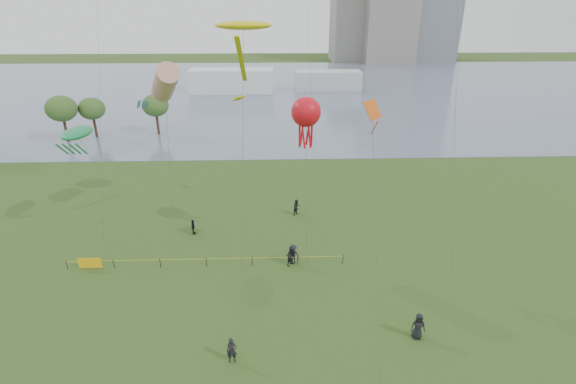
{
  "coord_description": "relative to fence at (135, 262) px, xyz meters",
  "views": [
    {
      "loc": [
        -1.01,
        -18.77,
        20.73
      ],
      "look_at": [
        0.0,
        10.0,
        8.0
      ],
      "focal_mm": 26.0,
      "sensor_mm": 36.0,
      "label": 1
    }
  ],
  "objects": [
    {
      "name": "spectator_c",
      "position": [
        4.01,
        5.78,
        0.23
      ],
      "size": [
        0.41,
        0.93,
        1.57
      ],
      "primitive_type": "imported",
      "rotation": [
        0.0,
        0.0,
        1.6
      ],
      "color": "black",
      "rests_on": "ground_plane"
    },
    {
      "name": "kite_stingray",
      "position": [
        9.75,
        6.49,
        18.76
      ],
      "size": [
        4.79,
        9.97,
        19.79
      ],
      "rotation": [
        0.0,
        0.0,
        -0.2
      ],
      "color": "#3F3F42"
    },
    {
      "name": "trees",
      "position": [
        -25.92,
        36.15,
        5.18
      ],
      "size": [
        31.47,
        15.26,
        8.99
      ],
      "color": "#321E17",
      "rests_on": "ground_plane"
    },
    {
      "name": "pavilion_right",
      "position": [
        27.18,
        85.75,
        1.95
      ],
      "size": [
        18.0,
        7.0,
        5.0
      ],
      "primitive_type": "cube",
      "color": "silver",
      "rests_on": "ground_plane"
    },
    {
      "name": "fence",
      "position": [
        0.0,
        0.0,
        0.0
      ],
      "size": [
        24.07,
        0.07,
        1.05
      ],
      "color": "black",
      "rests_on": "ground_plane"
    },
    {
      "name": "spectator_a",
      "position": [
        13.56,
        -0.05,
        0.3
      ],
      "size": [
        1.05,
        1.05,
        1.72
      ],
      "primitive_type": "imported",
      "rotation": [
        0.0,
        0.0,
        0.77
      ],
      "color": "black",
      "rests_on": "ground_plane"
    },
    {
      "name": "ground_plane",
      "position": [
        13.18,
        -12.25,
        -0.55
      ],
      "size": [
        400.0,
        400.0,
        0.0
      ],
      "primitive_type": "plane",
      "color": "#223C13"
    },
    {
      "name": "spectator_g",
      "position": [
        14.56,
        9.68,
        0.34
      ],
      "size": [
        1.09,
        1.09,
        1.79
      ],
      "primitive_type": "imported",
      "rotation": [
        0.0,
        0.0,
        0.77
      ],
      "color": "black",
      "rests_on": "ground_plane"
    },
    {
      "name": "kite_octopus",
      "position": [
        14.78,
        2.01,
        12.49
      ],
      "size": [
        2.4,
        3.22,
        14.31
      ],
      "rotation": [
        0.0,
        0.0,
        -0.13
      ],
      "color": "#3F3F42"
    },
    {
      "name": "kite_delta",
      "position": [
        18.91,
        -3.61,
        13.08
      ],
      "size": [
        1.7,
        12.28,
        15.0
      ],
      "rotation": [
        0.0,
        0.0,
        0.26
      ],
      "color": "#3F3F42"
    },
    {
      "name": "kite_windsock",
      "position": [
        2.78,
        6.19,
        14.23
      ],
      "size": [
        4.32,
        6.49,
        16.76
      ],
      "rotation": [
        0.0,
        0.0,
        0.08
      ],
      "color": "#3F3F42"
    },
    {
      "name": "building_low",
      "position": [
        45.18,
        155.75,
        13.45
      ],
      "size": [
        16.0,
        18.0,
        28.0
      ],
      "primitive_type": "cube",
      "color": "slate",
      "rests_on": "ground_plane"
    },
    {
      "name": "kite_creature",
      "position": [
        -5.25,
        5.42,
        10.04
      ],
      "size": [
        6.9,
        5.12,
        11.04
      ],
      "rotation": [
        0.0,
        0.0,
        0.2
      ],
      "color": "#3F3F42"
    },
    {
      "name": "building_mid",
      "position": [
        59.18,
        149.75,
        18.45
      ],
      "size": [
        20.0,
        20.0,
        38.0
      ],
      "primitive_type": "cube",
      "color": "gray",
      "rests_on": "ground_plane"
    },
    {
      "name": "spectator_d",
      "position": [
        21.78,
        -9.2,
        0.42
      ],
      "size": [
        1.0,
        0.69,
        1.95
      ],
      "primitive_type": "imported",
      "rotation": [
        0.0,
        0.0,
        -0.08
      ],
      "color": "black",
      "rests_on": "ground_plane"
    },
    {
      "name": "spectator_f",
      "position": [
        9.32,
        -10.88,
        0.34
      ],
      "size": [
        0.69,
        0.48,
        1.8
      ],
      "primitive_type": "imported",
      "rotation": [
        0.0,
        0.0,
        0.08
      ],
      "color": "black",
      "rests_on": "ground_plane"
    },
    {
      "name": "lake",
      "position": [
        13.18,
        87.75,
        -0.53
      ],
      "size": [
        400.0,
        120.0,
        0.08
      ],
      "primitive_type": "cube",
      "color": "slate",
      "rests_on": "ground_plane"
    },
    {
      "name": "spectator_b",
      "position": [
        13.7,
        0.17,
        0.38
      ],
      "size": [
        1.39,
        1.17,
        1.87
      ],
      "primitive_type": "imported",
      "rotation": [
        0.0,
        0.0,
        -0.47
      ],
      "color": "black",
      "rests_on": "ground_plane"
    },
    {
      "name": "pavilion_left",
      "position": [
        1.18,
        82.75,
        2.45
      ],
      "size": [
        22.0,
        8.0,
        6.0
      ],
      "primitive_type": "cube",
      "color": "white",
      "rests_on": "ground_plane"
    }
  ]
}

